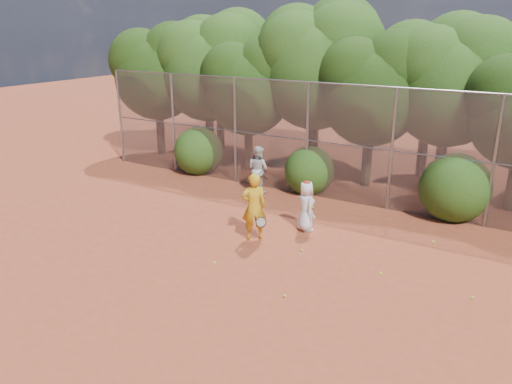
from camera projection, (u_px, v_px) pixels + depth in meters
The scene contains 23 objects.
ground at pixel (240, 266), 12.72m from camera, with size 80.00×80.00×0.00m, color brown.
fence_back at pixel (330, 142), 17.01m from camera, with size 20.05×0.09×4.03m.
tree_0 at pixel (158, 69), 22.57m from camera, with size 4.38×3.81×6.00m.
tree_1 at pixel (209, 65), 21.70m from camera, with size 4.64×4.03×6.35m.
tree_2 at pixel (250, 83), 20.11m from camera, with size 3.99×3.47×5.47m.
tree_3 at pixel (318, 63), 19.45m from camera, with size 4.89×4.26×6.70m.
tree_4 at pixel (374, 85), 17.96m from camera, with size 4.19×3.64×5.73m.
tree_5 at pixel (452, 79), 17.31m from camera, with size 4.51×3.92×6.17m.
tree_9 at pixel (220, 57), 24.00m from camera, with size 4.83×4.20×6.62m.
tree_10 at pixel (318, 54), 21.66m from camera, with size 5.15×4.48×7.06m.
tree_11 at pixel (433, 71), 19.06m from camera, with size 4.64×4.03×6.35m.
bush_0 at pixel (198, 149), 20.43m from camera, with size 2.00×2.00×2.00m, color #214411.
bush_1 at pixel (309, 168), 18.05m from camera, with size 1.80×1.80×1.80m, color #214411.
bush_2 at pixel (455, 185), 15.57m from camera, with size 2.20×2.20×2.20m, color #214411.
player_yellow at pixel (254, 207), 14.05m from camera, with size 0.93×0.81×1.95m.
player_teen at pixel (306, 206), 14.73m from camera, with size 0.88×0.84×1.54m.
player_white at pixel (258, 169), 18.12m from camera, with size 0.96×0.87×1.71m.
ball_0 at pixel (302, 250), 13.54m from camera, with size 0.07×0.07×0.07m, color #C6E72A.
ball_1 at pixel (381, 273), 12.29m from camera, with size 0.07×0.07×0.07m, color #C6E72A.
ball_2 at pixel (285, 296), 11.27m from camera, with size 0.07×0.07×0.07m, color #C6E72A.
ball_3 at pixel (473, 298), 11.20m from camera, with size 0.07×0.07×0.07m, color #C6E72A.
ball_4 at pixel (214, 263), 12.82m from camera, with size 0.07×0.07×0.07m, color #C6E72A.
ball_5 at pixel (433, 242), 14.07m from camera, with size 0.07×0.07×0.07m, color #C6E72A.
Camera 1 is at (6.19, -9.63, 5.88)m, focal length 35.00 mm.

